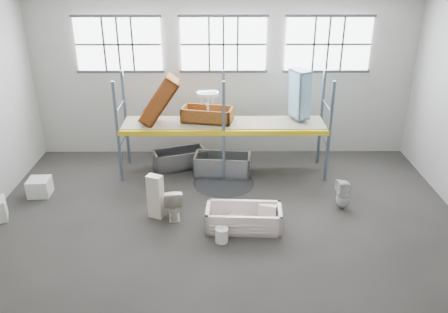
{
  "coord_description": "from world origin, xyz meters",
  "views": [
    {
      "loc": [
        -0.06,
        -9.25,
        6.29
      ],
      "look_at": [
        0.0,
        1.5,
        1.4
      ],
      "focal_mm": 36.94,
      "sensor_mm": 36.0,
      "label": 1
    }
  ],
  "objects_px": {
    "steel_tub_right": "(222,164)",
    "rust_tub_flat": "(207,114)",
    "toilet_white": "(343,194)",
    "bathtub_beige": "(244,218)",
    "blue_tub_upright": "(299,94)",
    "cistern_tall": "(156,196)",
    "steel_tub_left": "(180,159)",
    "toilet_beige": "(173,201)",
    "bucket": "(222,235)"
  },
  "relations": [
    {
      "from": "steel_tub_right",
      "to": "rust_tub_flat",
      "type": "distance_m",
      "value": 1.6
    },
    {
      "from": "toilet_white",
      "to": "bathtub_beige",
      "type": "bearing_deg",
      "value": -81.38
    },
    {
      "from": "bathtub_beige",
      "to": "blue_tub_upright",
      "type": "relative_size",
      "value": 1.29
    },
    {
      "from": "cistern_tall",
      "to": "rust_tub_flat",
      "type": "height_order",
      "value": "rust_tub_flat"
    },
    {
      "from": "cistern_tall",
      "to": "rust_tub_flat",
      "type": "relative_size",
      "value": 0.79
    },
    {
      "from": "bathtub_beige",
      "to": "cistern_tall",
      "type": "xyz_separation_m",
      "value": [
        -2.2,
        0.52,
        0.31
      ]
    },
    {
      "from": "bathtub_beige",
      "to": "steel_tub_left",
      "type": "height_order",
      "value": "steel_tub_left"
    },
    {
      "from": "toilet_white",
      "to": "rust_tub_flat",
      "type": "xyz_separation_m",
      "value": [
        -3.6,
        2.3,
        1.42
      ]
    },
    {
      "from": "bathtub_beige",
      "to": "steel_tub_right",
      "type": "relative_size",
      "value": 1.1
    },
    {
      "from": "toilet_beige",
      "to": "steel_tub_right",
      "type": "xyz_separation_m",
      "value": [
        1.25,
        2.42,
        -0.11
      ]
    },
    {
      "from": "toilet_beige",
      "to": "bucket",
      "type": "xyz_separation_m",
      "value": [
        1.23,
        -1.15,
        -0.24
      ]
    },
    {
      "from": "steel_tub_left",
      "to": "cistern_tall",
      "type": "bearing_deg",
      "value": -97.06
    },
    {
      "from": "bathtub_beige",
      "to": "toilet_white",
      "type": "height_order",
      "value": "toilet_white"
    },
    {
      "from": "cistern_tall",
      "to": "rust_tub_flat",
      "type": "bearing_deg",
      "value": 88.52
    },
    {
      "from": "bucket",
      "to": "toilet_beige",
      "type": "bearing_deg",
      "value": 136.74
    },
    {
      "from": "bathtub_beige",
      "to": "toilet_beige",
      "type": "bearing_deg",
      "value": 165.54
    },
    {
      "from": "bucket",
      "to": "rust_tub_flat",
      "type": "bearing_deg",
      "value": 96.18
    },
    {
      "from": "toilet_beige",
      "to": "steel_tub_right",
      "type": "relative_size",
      "value": 0.5
    },
    {
      "from": "bathtub_beige",
      "to": "bucket",
      "type": "bearing_deg",
      "value": -128.88
    },
    {
      "from": "steel_tub_right",
      "to": "rust_tub_flat",
      "type": "bearing_deg",
      "value": 150.28
    },
    {
      "from": "steel_tub_right",
      "to": "bucket",
      "type": "bearing_deg",
      "value": -90.42
    },
    {
      "from": "rust_tub_flat",
      "to": "blue_tub_upright",
      "type": "xyz_separation_m",
      "value": [
        2.69,
        0.13,
        0.57
      ]
    },
    {
      "from": "toilet_beige",
      "to": "steel_tub_left",
      "type": "relative_size",
      "value": 0.53
    },
    {
      "from": "bathtub_beige",
      "to": "rust_tub_flat",
      "type": "distance_m",
      "value": 3.7
    },
    {
      "from": "steel_tub_left",
      "to": "steel_tub_right",
      "type": "bearing_deg",
      "value": -18.52
    },
    {
      "from": "steel_tub_left",
      "to": "blue_tub_upright",
      "type": "height_order",
      "value": "blue_tub_upright"
    },
    {
      "from": "toilet_beige",
      "to": "cistern_tall",
      "type": "bearing_deg",
      "value": -2.9
    },
    {
      "from": "toilet_beige",
      "to": "steel_tub_right",
      "type": "distance_m",
      "value": 2.72
    },
    {
      "from": "toilet_beige",
      "to": "steel_tub_left",
      "type": "height_order",
      "value": "toilet_beige"
    },
    {
      "from": "blue_tub_upright",
      "to": "toilet_white",
      "type": "bearing_deg",
      "value": -69.48
    },
    {
      "from": "rust_tub_flat",
      "to": "toilet_beige",
      "type": "bearing_deg",
      "value": -106.95
    },
    {
      "from": "cistern_tall",
      "to": "blue_tub_upright",
      "type": "bearing_deg",
      "value": 59.0
    },
    {
      "from": "steel_tub_right",
      "to": "bucket",
      "type": "distance_m",
      "value": 3.57
    },
    {
      "from": "toilet_beige",
      "to": "toilet_white",
      "type": "bearing_deg",
      "value": 178.39
    },
    {
      "from": "bathtub_beige",
      "to": "steel_tub_left",
      "type": "distance_m",
      "value": 3.88
    },
    {
      "from": "toilet_white",
      "to": "rust_tub_flat",
      "type": "distance_m",
      "value": 4.5
    },
    {
      "from": "toilet_white",
      "to": "steel_tub_right",
      "type": "distance_m",
      "value": 3.77
    },
    {
      "from": "rust_tub_flat",
      "to": "bucket",
      "type": "height_order",
      "value": "rust_tub_flat"
    },
    {
      "from": "bathtub_beige",
      "to": "toilet_beige",
      "type": "xyz_separation_m",
      "value": [
        -1.77,
        0.55,
        0.15
      ]
    },
    {
      "from": "toilet_beige",
      "to": "blue_tub_upright",
      "type": "relative_size",
      "value": 0.58
    },
    {
      "from": "rust_tub_flat",
      "to": "blue_tub_upright",
      "type": "relative_size",
      "value": 1.03
    },
    {
      "from": "toilet_white",
      "to": "bucket",
      "type": "relative_size",
      "value": 2.26
    },
    {
      "from": "toilet_white",
      "to": "blue_tub_upright",
      "type": "relative_size",
      "value": 0.57
    },
    {
      "from": "steel_tub_right",
      "to": "bucket",
      "type": "relative_size",
      "value": 4.68
    },
    {
      "from": "steel_tub_right",
      "to": "toilet_white",
      "type": "bearing_deg",
      "value": -32.88
    },
    {
      "from": "bathtub_beige",
      "to": "steel_tub_left",
      "type": "xyz_separation_m",
      "value": [
        -1.84,
        3.41,
        0.02
      ]
    },
    {
      "from": "cistern_tall",
      "to": "blue_tub_upright",
      "type": "xyz_separation_m",
      "value": [
        3.94,
        2.82,
        1.82
      ]
    },
    {
      "from": "rust_tub_flat",
      "to": "blue_tub_upright",
      "type": "height_order",
      "value": "blue_tub_upright"
    },
    {
      "from": "cistern_tall",
      "to": "toilet_beige",
      "type": "bearing_deg",
      "value": 26.91
    },
    {
      "from": "bathtub_beige",
      "to": "blue_tub_upright",
      "type": "height_order",
      "value": "blue_tub_upright"
    }
  ]
}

